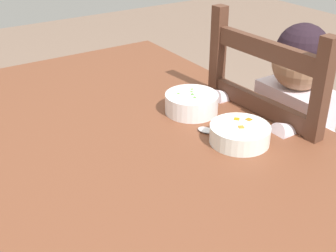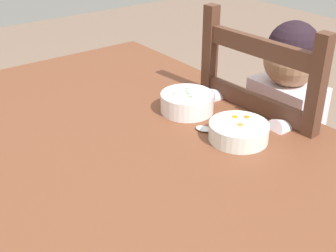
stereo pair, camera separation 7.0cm
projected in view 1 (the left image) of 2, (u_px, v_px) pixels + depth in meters
dining_table at (148, 181)px, 1.14m from camera, size 1.59×0.95×0.72m
dining_chair at (281, 170)px, 1.48m from camera, size 0.44×0.44×0.99m
child_figure at (285, 127)px, 1.41m from camera, size 0.32×0.31×0.95m
bowl_of_peas at (192, 103)px, 1.29m from camera, size 0.15×0.15×0.06m
bowl_of_carrots at (240, 133)px, 1.14m from camera, size 0.15×0.15×0.05m
spoon at (212, 132)px, 1.18m from camera, size 0.14×0.07×0.01m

